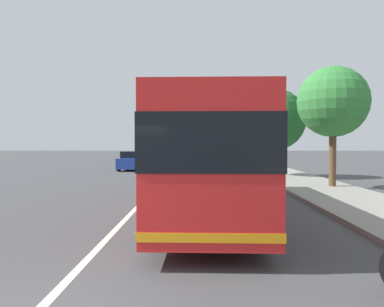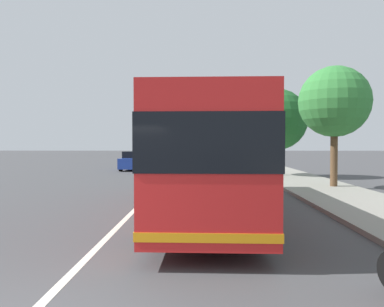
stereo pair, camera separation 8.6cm
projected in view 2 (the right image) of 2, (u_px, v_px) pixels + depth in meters
sidewalk_curb at (357, 202)px, 13.66m from camera, size 110.00×3.60×0.14m
lane_divider_line at (142, 203)px, 13.84m from camera, size 110.00×0.16×0.01m
coach_bus at (208, 154)px, 11.90m from camera, size 11.39×2.71×3.24m
car_ahead_same_lane at (134, 161)px, 30.89m from camera, size 4.07×1.95×1.52m
car_behind_bus at (202, 157)px, 41.28m from camera, size 4.50×2.00×1.36m
roadside_tree_mid_block at (334, 102)px, 17.95m from camera, size 3.33×3.33×5.78m
roadside_tree_far_block at (277, 120)px, 24.26m from camera, size 3.89×3.89×5.62m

